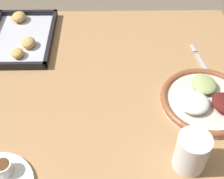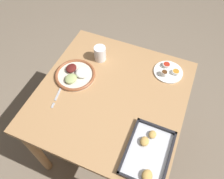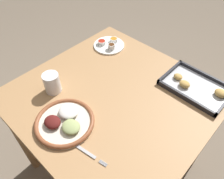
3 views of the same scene
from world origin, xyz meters
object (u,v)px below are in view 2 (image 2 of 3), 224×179
object	(u,v)px
fork	(59,92)
drinking_cup	(100,53)
dinner_plate	(75,74)
baking_tray	(148,153)
saucer_plate	(168,71)

from	to	relation	value
fork	drinking_cup	xyz separation A→B (m)	(-0.35, 0.12, 0.05)
dinner_plate	baking_tray	xyz separation A→B (m)	(0.31, 0.58, -0.00)
dinner_plate	saucer_plate	size ratio (longest dim) A/B	1.38
saucer_plate	baking_tray	xyz separation A→B (m)	(0.57, 0.04, -0.00)
baking_tray	drinking_cup	size ratio (longest dim) A/B	3.11
fork	saucer_plate	world-z (taller)	saucer_plate
dinner_plate	saucer_plate	world-z (taller)	dinner_plate
drinking_cup	baking_tray	bearing A→B (deg)	44.42
baking_tray	dinner_plate	bearing A→B (deg)	-118.01
drinking_cup	fork	bearing A→B (deg)	-18.35
saucer_plate	baking_tray	world-z (taller)	saucer_plate
dinner_plate	saucer_plate	bearing A→B (deg)	115.41
fork	baking_tray	distance (m)	0.64
fork	dinner_plate	bearing A→B (deg)	159.10
fork	saucer_plate	distance (m)	0.71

